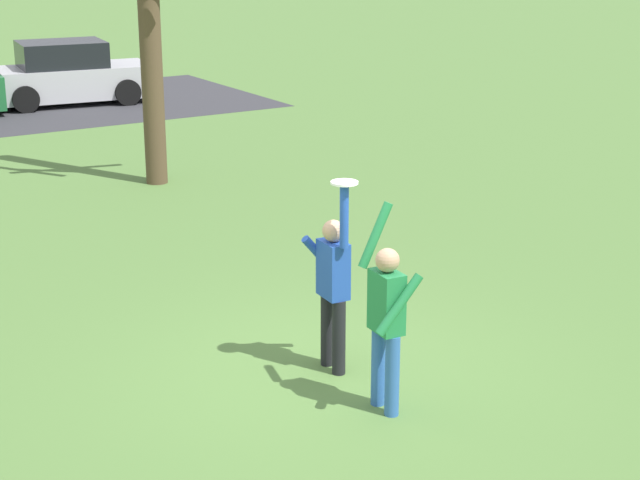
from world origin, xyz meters
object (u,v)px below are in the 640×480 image
object	(u,v)px
frisbee_disc	(344,183)
bare_tree_tall	(150,14)
parked_car_silver	(68,75)
person_catcher	(333,282)
person_defender	(386,316)

from	to	relation	value
frisbee_disc	bare_tree_tall	bearing A→B (deg)	79.24
parked_car_silver	bare_tree_tall	size ratio (longest dim) A/B	0.75
parked_car_silver	bare_tree_tall	xyz separation A→B (m)	(-1.43, -8.99, 2.27)
person_catcher	parked_car_silver	bearing A→B (deg)	174.37
person_defender	parked_car_silver	size ratio (longest dim) A/B	0.47
parked_car_silver	bare_tree_tall	bearing A→B (deg)	-91.63
person_defender	frisbee_disc	distance (m)	1.39
person_catcher	person_defender	xyz separation A→B (m)	(-0.08, -1.06, -0.00)
person_defender	bare_tree_tall	bearing A→B (deg)	-5.88
bare_tree_tall	person_defender	bearing A→B (deg)	-100.20
person_defender	parked_car_silver	distance (m)	18.72
person_catcher	bare_tree_tall	xyz separation A→B (m)	(1.62, 8.41, 2.02)
person_defender	person_catcher	bearing A→B (deg)	0.00
frisbee_disc	parked_car_silver	bearing A→B (deg)	80.12
person_catcher	frisbee_disc	bearing A→B (deg)	0.00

